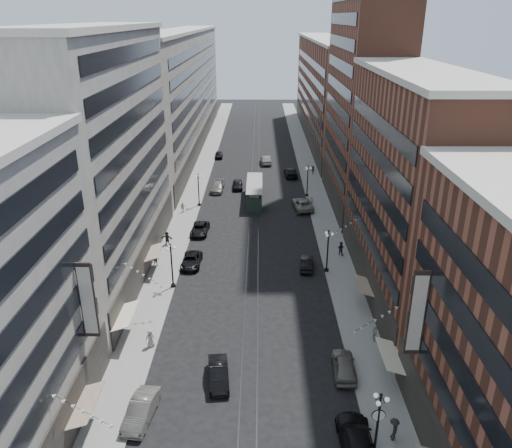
{
  "coord_description": "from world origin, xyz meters",
  "views": [
    {
      "loc": [
        0.86,
        -22.89,
        29.42
      ],
      "look_at": [
        0.43,
        35.45,
        5.0
      ],
      "focal_mm": 35.0,
      "sensor_mm": 36.0,
      "label": 1
    }
  ],
  "objects_px": {
    "lamppost_se_near": "(378,421)",
    "lamppost_se_far": "(328,250)",
    "pedestrian_2": "(156,260)",
    "pedestrian_7": "(341,248)",
    "streetcar": "(254,193)",
    "pedestrian_5": "(167,238)",
    "car_12": "(291,172)",
    "car_2": "(192,260)",
    "pedestrian_9": "(313,170)",
    "car_3": "(356,440)",
    "pedestrian_3": "(394,429)",
    "car_10": "(307,263)",
    "pedestrian_1": "(150,338)",
    "pedestrian_6": "(183,207)",
    "car_9": "(219,155)",
    "car_4": "(344,365)",
    "car_13": "(238,185)",
    "car_5": "(219,374)",
    "lamppost_sw_far": "(172,264)",
    "car_14": "(266,160)",
    "lamppost_sw_mid": "(199,189)",
    "pedestrian_4": "(375,333)",
    "lamppost_se_mid": "(308,180)",
    "car_11": "(303,204)",
    "car_1": "(141,410)",
    "car_8": "(217,187)",
    "pedestrian_8": "(311,201)"
  },
  "relations": [
    {
      "from": "streetcar",
      "to": "car_9",
      "type": "height_order",
      "value": "streetcar"
    },
    {
      "from": "car_1",
      "to": "car_11",
      "type": "distance_m",
      "value": 49.16
    },
    {
      "from": "lamppost_se_mid",
      "to": "car_11",
      "type": "distance_m",
      "value": 6.66
    },
    {
      "from": "car_3",
      "to": "car_14",
      "type": "relative_size",
      "value": 1.12
    },
    {
      "from": "streetcar",
      "to": "car_2",
      "type": "xyz_separation_m",
      "value": [
        -7.76,
        -23.88,
        -0.83
      ]
    },
    {
      "from": "lamppost_sw_mid",
      "to": "car_9",
      "type": "bearing_deg",
      "value": 88.29
    },
    {
      "from": "car_3",
      "to": "car_13",
      "type": "bearing_deg",
      "value": -79.61
    },
    {
      "from": "streetcar",
      "to": "car_13",
      "type": "relative_size",
      "value": 2.64
    },
    {
      "from": "car_13",
      "to": "car_12",
      "type": "bearing_deg",
      "value": 34.39
    },
    {
      "from": "lamppost_sw_far",
      "to": "car_11",
      "type": "relative_size",
      "value": 0.88
    },
    {
      "from": "car_13",
      "to": "car_5",
      "type": "bearing_deg",
      "value": -92.12
    },
    {
      "from": "pedestrian_1",
      "to": "pedestrian_3",
      "type": "bearing_deg",
      "value": 128.84
    },
    {
      "from": "pedestrian_6",
      "to": "lamppost_se_far",
      "type": "bearing_deg",
      "value": 122.97
    },
    {
      "from": "pedestrian_3",
      "to": "car_13",
      "type": "bearing_deg",
      "value": -137.71
    },
    {
      "from": "pedestrian_1",
      "to": "pedestrian_3",
      "type": "xyz_separation_m",
      "value": [
        20.38,
        -11.18,
        0.04
      ]
    },
    {
      "from": "pedestrian_9",
      "to": "car_11",
      "type": "bearing_deg",
      "value": -86.91
    },
    {
      "from": "car_9",
      "to": "pedestrian_9",
      "type": "xyz_separation_m",
      "value": [
        19.76,
        -12.88,
        0.3
      ]
    },
    {
      "from": "lamppost_sw_mid",
      "to": "car_8",
      "type": "bearing_deg",
      "value": 72.88
    },
    {
      "from": "lamppost_se_near",
      "to": "pedestrian_2",
      "type": "bearing_deg",
      "value": 126.21
    },
    {
      "from": "pedestrian_2",
      "to": "pedestrian_4",
      "type": "relative_size",
      "value": 0.99
    },
    {
      "from": "streetcar",
      "to": "car_3",
      "type": "distance_m",
      "value": 53.51
    },
    {
      "from": "streetcar",
      "to": "car_13",
      "type": "height_order",
      "value": "streetcar"
    },
    {
      "from": "lamppost_sw_far",
      "to": "pedestrian_9",
      "type": "relative_size",
      "value": 3.18
    },
    {
      "from": "lamppost_se_near",
      "to": "car_3",
      "type": "xyz_separation_m",
      "value": [
        -1.21,
        0.61,
        -2.34
      ]
    },
    {
      "from": "car_1",
      "to": "pedestrian_8",
      "type": "height_order",
      "value": "pedestrian_8"
    },
    {
      "from": "lamppost_se_far",
      "to": "car_12",
      "type": "relative_size",
      "value": 0.94
    },
    {
      "from": "pedestrian_2",
      "to": "pedestrian_4",
      "type": "distance_m",
      "value": 28.86
    },
    {
      "from": "lamppost_se_near",
      "to": "pedestrian_3",
      "type": "height_order",
      "value": "lamppost_se_near"
    },
    {
      "from": "streetcar",
      "to": "car_11",
      "type": "xyz_separation_m",
      "value": [
        7.93,
        -3.66,
        -0.66
      ]
    },
    {
      "from": "car_9",
      "to": "pedestrian_7",
      "type": "distance_m",
      "value": 52.99
    },
    {
      "from": "car_14",
      "to": "pedestrian_4",
      "type": "bearing_deg",
      "value": 93.59
    },
    {
      "from": "car_9",
      "to": "car_2",
      "type": "bearing_deg",
      "value": -91.61
    },
    {
      "from": "car_4",
      "to": "pedestrian_5",
      "type": "distance_m",
      "value": 33.39
    },
    {
      "from": "car_1",
      "to": "pedestrian_9",
      "type": "distance_m",
      "value": 68.28
    },
    {
      "from": "pedestrian_1",
      "to": "lamppost_sw_far",
      "type": "bearing_deg",
      "value": -113.9
    },
    {
      "from": "pedestrian_7",
      "to": "car_3",
      "type": "bearing_deg",
      "value": 110.12
    },
    {
      "from": "pedestrian_3",
      "to": "car_13",
      "type": "relative_size",
      "value": 0.42
    },
    {
      "from": "pedestrian_7",
      "to": "pedestrian_9",
      "type": "distance_m",
      "value": 36.23
    },
    {
      "from": "pedestrian_9",
      "to": "car_2",
      "type": "bearing_deg",
      "value": -102.47
    },
    {
      "from": "lamppost_sw_far",
      "to": "car_3",
      "type": "bearing_deg",
      "value": -53.7
    },
    {
      "from": "car_5",
      "to": "car_11",
      "type": "bearing_deg",
      "value": 69.22
    },
    {
      "from": "pedestrian_2",
      "to": "pedestrian_7",
      "type": "height_order",
      "value": "pedestrian_7"
    },
    {
      "from": "lamppost_sw_mid",
      "to": "car_1",
      "type": "bearing_deg",
      "value": -89.04
    },
    {
      "from": "streetcar",
      "to": "pedestrian_9",
      "type": "bearing_deg",
      "value": 53.12
    },
    {
      "from": "pedestrian_3",
      "to": "car_10",
      "type": "height_order",
      "value": "pedestrian_3"
    },
    {
      "from": "streetcar",
      "to": "pedestrian_5",
      "type": "height_order",
      "value": "streetcar"
    },
    {
      "from": "lamppost_se_near",
      "to": "lamppost_se_far",
      "type": "relative_size",
      "value": 1.0
    },
    {
      "from": "lamppost_se_far",
      "to": "lamppost_se_mid",
      "type": "xyz_separation_m",
      "value": [
        0.0,
        28.0,
        0.0
      ]
    },
    {
      "from": "car_2",
      "to": "car_5",
      "type": "relative_size",
      "value": 1.05
    },
    {
      "from": "lamppost_sw_far",
      "to": "car_14",
      "type": "bearing_deg",
      "value": 77.83
    }
  ]
}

